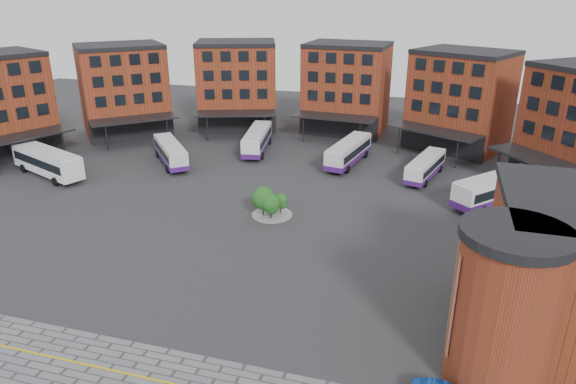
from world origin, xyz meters
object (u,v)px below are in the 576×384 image
(bus_a, at_px, (47,161))
(bus_e, at_px, (425,167))
(bus_b, at_px, (170,152))
(bus_f, at_px, (497,188))
(bus_c, at_px, (257,140))
(tree_island, at_px, (268,202))
(bus_d, at_px, (349,152))

(bus_a, distance_m, bus_e, 48.98)
(bus_b, distance_m, bus_e, 34.54)
(bus_a, relative_size, bus_f, 1.15)
(bus_a, height_order, bus_c, bus_a)
(bus_f, bearing_deg, bus_e, -176.52)
(tree_island, bearing_deg, bus_b, 144.84)
(bus_d, height_order, bus_e, bus_d)
(bus_b, relative_size, bus_d, 0.84)
(bus_b, distance_m, bus_d, 24.78)
(bus_d, xyz_separation_m, bus_f, (18.62, -9.25, 0.11))
(bus_e, bearing_deg, bus_c, -176.02)
(bus_a, distance_m, bus_b, 15.73)
(bus_c, height_order, bus_e, bus_c)
(bus_a, bearing_deg, bus_b, -33.54)
(bus_b, bearing_deg, bus_c, 2.37)
(bus_f, bearing_deg, bus_c, -157.18)
(tree_island, distance_m, bus_c, 23.77)
(tree_island, height_order, bus_c, tree_island)
(tree_island, bearing_deg, bus_f, 24.28)
(tree_island, bearing_deg, bus_c, 112.21)
(bus_a, xyz_separation_m, bus_c, (22.59, 17.82, -0.31))
(bus_f, bearing_deg, bus_d, -164.61)
(tree_island, xyz_separation_m, bus_e, (15.65, 17.17, -0.22))
(bus_a, xyz_separation_m, bus_e, (47.23, 12.97, -0.56))
(bus_f, bearing_deg, tree_island, -113.92)
(bus_b, bearing_deg, bus_a, 174.48)
(bus_a, xyz_separation_m, bus_f, (55.37, 6.54, -0.23))
(bus_a, distance_m, bus_f, 55.76)
(bus_e, bearing_deg, bus_a, -149.54)
(tree_island, bearing_deg, bus_a, 172.44)
(tree_island, relative_size, bus_b, 0.44)
(bus_b, distance_m, bus_f, 42.51)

